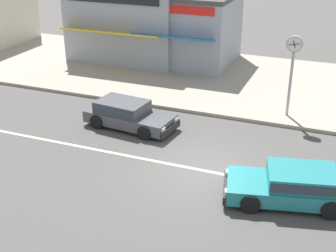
{
  "coord_description": "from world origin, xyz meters",
  "views": [
    {
      "loc": [
        4.2,
        -13.73,
        8.2
      ],
      "look_at": [
        -1.88,
        1.42,
        0.8
      ],
      "focal_mm": 50.0,
      "sensor_mm": 36.0,
      "label": 1
    }
  ],
  "objects_px": {
    "hatchback_dark_grey_2": "(127,114)",
    "shopfront_corner_warung": "(189,28)",
    "street_clock": "(293,57)",
    "hatchback_teal_3": "(293,184)",
    "shopfront_far_kios": "(129,22)"
  },
  "relations": [
    {
      "from": "hatchback_dark_grey_2",
      "to": "shopfront_corner_warung",
      "type": "distance_m",
      "value": 9.81
    },
    {
      "from": "street_clock",
      "to": "shopfront_corner_warung",
      "type": "xyz_separation_m",
      "value": [
        -6.8,
        6.25,
        -0.63
      ]
    },
    {
      "from": "shopfront_corner_warung",
      "to": "hatchback_teal_3",
      "type": "bearing_deg",
      "value": -58.16
    },
    {
      "from": "hatchback_teal_3",
      "to": "shopfront_corner_warung",
      "type": "bearing_deg",
      "value": 121.84
    },
    {
      "from": "hatchback_dark_grey_2",
      "to": "hatchback_teal_3",
      "type": "relative_size",
      "value": 0.96
    },
    {
      "from": "shopfront_corner_warung",
      "to": "shopfront_far_kios",
      "type": "bearing_deg",
      "value": -169.4
    },
    {
      "from": "hatchback_dark_grey_2",
      "to": "hatchback_teal_3",
      "type": "height_order",
      "value": "same"
    },
    {
      "from": "hatchback_dark_grey_2",
      "to": "shopfront_far_kios",
      "type": "bearing_deg",
      "value": 115.52
    },
    {
      "from": "hatchback_dark_grey_2",
      "to": "street_clock",
      "type": "height_order",
      "value": "street_clock"
    },
    {
      "from": "hatchback_teal_3",
      "to": "hatchback_dark_grey_2",
      "type": "bearing_deg",
      "value": 156.44
    },
    {
      "from": "hatchback_dark_grey_2",
      "to": "street_clock",
      "type": "xyz_separation_m",
      "value": [
        6.11,
        3.41,
        2.2
      ]
    },
    {
      "from": "shopfront_corner_warung",
      "to": "shopfront_far_kios",
      "type": "relative_size",
      "value": 0.83
    },
    {
      "from": "shopfront_far_kios",
      "to": "shopfront_corner_warung",
      "type": "bearing_deg",
      "value": 10.6
    },
    {
      "from": "hatchback_dark_grey_2",
      "to": "shopfront_far_kios",
      "type": "relative_size",
      "value": 0.59
    },
    {
      "from": "street_clock",
      "to": "shopfront_corner_warung",
      "type": "bearing_deg",
      "value": 137.4
    }
  ]
}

